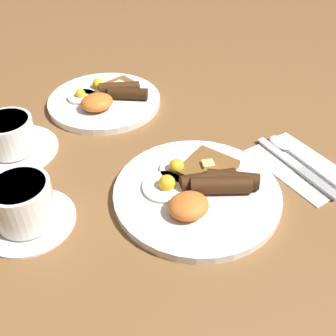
% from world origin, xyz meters
% --- Properties ---
extents(ground_plane, '(3.00, 3.00, 0.00)m').
position_xyz_m(ground_plane, '(0.00, 0.00, 0.00)').
color(ground_plane, brown).
extents(breakfast_plate_near, '(0.28, 0.28, 0.04)m').
position_xyz_m(breakfast_plate_near, '(0.00, 0.00, 0.01)').
color(breakfast_plate_near, white).
rests_on(breakfast_plate_near, ground_plane).
extents(breakfast_plate_far, '(0.25, 0.25, 0.05)m').
position_xyz_m(breakfast_plate_far, '(-0.01, 0.36, 0.01)').
color(breakfast_plate_far, white).
rests_on(breakfast_plate_far, ground_plane).
extents(teacup_near, '(0.15, 0.15, 0.08)m').
position_xyz_m(teacup_near, '(-0.26, 0.09, 0.04)').
color(teacup_near, white).
rests_on(teacup_near, ground_plane).
extents(teacup_far, '(0.17, 0.17, 0.07)m').
position_xyz_m(teacup_far, '(-0.24, 0.28, 0.03)').
color(teacup_far, white).
rests_on(teacup_far, ground_plane).
extents(napkin, '(0.12, 0.19, 0.01)m').
position_xyz_m(napkin, '(0.21, -0.03, 0.00)').
color(napkin, white).
rests_on(napkin, ground_plane).
extents(knife, '(0.02, 0.19, 0.01)m').
position_xyz_m(knife, '(0.20, -0.04, 0.01)').
color(knife, silver).
rests_on(knife, napkin).
extents(spoon, '(0.04, 0.18, 0.01)m').
position_xyz_m(spoon, '(0.22, 0.02, 0.01)').
color(spoon, silver).
rests_on(spoon, napkin).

